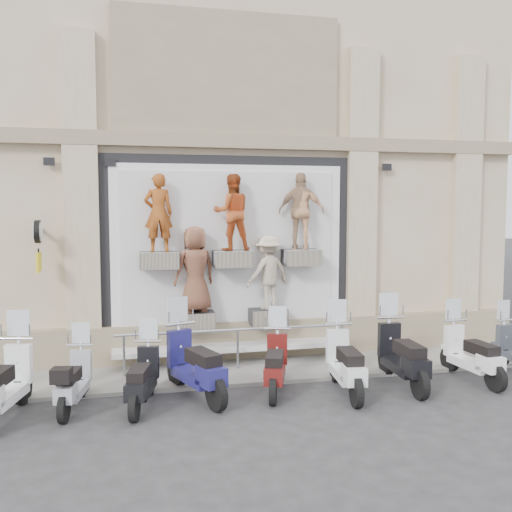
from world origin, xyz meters
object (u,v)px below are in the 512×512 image
object	(u,v)px
scooter_d	(142,366)
scooter_i	(472,342)
clock_sign_bracket	(38,239)
scooter_f	(275,352)
guard_rail	(238,350)
scooter_b	(3,369)
scooter_g	(346,350)
scooter_c	(73,369)
scooter_h	(403,343)
scooter_e	(195,351)

from	to	relation	value
scooter_d	scooter_i	xyz separation A→B (m)	(6.38, 0.05, 0.05)
clock_sign_bracket	scooter_f	distance (m)	5.15
guard_rail	scooter_f	xyz separation A→B (m)	(0.43, -1.43, 0.29)
scooter_b	scooter_f	distance (m)	4.63
scooter_d	scooter_g	bearing A→B (deg)	11.98
guard_rail	scooter_d	size ratio (longest dim) A/B	2.84
scooter_c	scooter_f	bearing A→B (deg)	11.26
clock_sign_bracket	scooter_d	world-z (taller)	clock_sign_bracket
scooter_d	scooter_g	distance (m)	3.66
scooter_c	scooter_f	xyz separation A→B (m)	(3.56, 0.08, 0.07)
scooter_g	scooter_b	bearing A→B (deg)	-173.04
scooter_c	scooter_h	size ratio (longest dim) A/B	0.81
scooter_c	clock_sign_bracket	bearing A→B (deg)	121.17
guard_rail	scooter_g	size ratio (longest dim) A/B	2.50
scooter_h	scooter_i	bearing A→B (deg)	2.81
scooter_d	scooter_g	world-z (taller)	scooter_g
scooter_c	scooter_i	xyz separation A→B (m)	(7.52, -0.12, 0.08)
scooter_f	scooter_h	bearing A→B (deg)	14.02
clock_sign_bracket	scooter_g	world-z (taller)	clock_sign_bracket
scooter_c	scooter_g	bearing A→B (deg)	6.76
scooter_d	scooter_e	size ratio (longest dim) A/B	0.83
scooter_d	scooter_i	size ratio (longest dim) A/B	0.93
guard_rail	clock_sign_bracket	bearing A→B (deg)	173.16
guard_rail	scooter_i	world-z (taller)	scooter_i
guard_rail	scooter_c	distance (m)	3.49
scooter_d	scooter_h	xyz separation A→B (m)	(4.89, 0.06, 0.13)
scooter_h	scooter_g	bearing A→B (deg)	-169.42
scooter_h	scooter_e	bearing A→B (deg)	-179.92
scooter_e	scooter_f	world-z (taller)	scooter_e
scooter_i	guard_rail	bearing A→B (deg)	155.79
scooter_b	scooter_g	world-z (taller)	scooter_b
guard_rail	scooter_b	world-z (taller)	scooter_b
guard_rail	scooter_f	size ratio (longest dim) A/B	2.71
scooter_i	scooter_d	bearing A→B (deg)	176.68
scooter_f	scooter_i	bearing A→B (deg)	15.54
scooter_e	scooter_h	xyz separation A→B (m)	(3.95, -0.22, -0.02)
clock_sign_bracket	scooter_f	xyz separation A→B (m)	(4.33, -1.89, -2.04)
scooter_e	scooter_h	bearing A→B (deg)	-23.07
scooter_d	scooter_h	bearing A→B (deg)	14.20
clock_sign_bracket	scooter_h	world-z (taller)	clock_sign_bracket
scooter_c	scooter_i	distance (m)	7.52
scooter_b	scooter_h	world-z (taller)	scooter_h
scooter_g	scooter_f	bearing A→B (deg)	171.22
scooter_b	scooter_e	distance (m)	3.15
scooter_h	clock_sign_bracket	bearing A→B (deg)	166.15
guard_rail	scooter_c	xyz separation A→B (m)	(-3.14, -1.51, 0.23)
clock_sign_bracket	scooter_b	distance (m)	2.99
scooter_c	scooter_e	world-z (taller)	scooter_e
guard_rail	scooter_e	bearing A→B (deg)	-127.07
scooter_g	scooter_i	distance (m)	2.72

